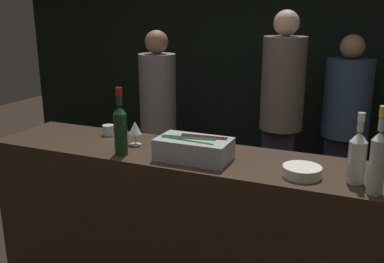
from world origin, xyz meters
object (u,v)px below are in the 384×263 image
at_px(candle_votive, 108,130).
at_px(person_grey_polo, 282,109).
at_px(ice_bin_with_bottles, 194,147).
at_px(red_wine_bottle_burgundy, 120,127).
at_px(person_blond_tee, 158,111).
at_px(white_wine_bottle, 357,155).
at_px(rose_wine_bottle, 378,158).
at_px(bowl_white, 302,171).
at_px(wine_glass, 135,129).
at_px(person_in_hoodie, 345,119).

height_order(candle_votive, person_grey_polo, person_grey_polo).
relative_size(ice_bin_with_bottles, red_wine_bottle_burgundy, 1.05).
bearing_deg(person_blond_tee, white_wine_bottle, -33.48).
xyz_separation_m(candle_votive, rose_wine_bottle, (1.57, -0.31, 0.13)).
bearing_deg(ice_bin_with_bottles, bowl_white, -2.34).
height_order(ice_bin_with_bottles, wine_glass, wine_glass).
bearing_deg(candle_votive, wine_glass, -22.83).
xyz_separation_m(bowl_white, rose_wine_bottle, (0.32, -0.08, 0.14)).
bearing_deg(white_wine_bottle, bowl_white, -174.63).
bearing_deg(rose_wine_bottle, ice_bin_with_bottles, 173.57).
relative_size(rose_wine_bottle, white_wine_bottle, 1.17).
distance_m(bowl_white, candle_votive, 1.27).
height_order(bowl_white, white_wine_bottle, white_wine_bottle).
xyz_separation_m(rose_wine_bottle, red_wine_bottle_burgundy, (-1.29, 0.03, -0.01)).
bearing_deg(red_wine_bottle_burgundy, white_wine_bottle, 3.49).
bearing_deg(person_in_hoodie, white_wine_bottle, 115.47).
bearing_deg(candle_votive, red_wine_bottle_burgundy, -46.02).
xyz_separation_m(rose_wine_bottle, person_blond_tee, (-1.88, 1.57, -0.30)).
bearing_deg(person_blond_tee, person_in_hoodie, 24.09).
bearing_deg(rose_wine_bottle, person_grey_polo, 113.86).
bearing_deg(ice_bin_with_bottles, candle_votive, 162.65).
height_order(ice_bin_with_bottles, red_wine_bottle_burgundy, red_wine_bottle_burgundy).
bearing_deg(rose_wine_bottle, bowl_white, 166.50).
height_order(person_in_hoodie, person_blond_tee, person_blond_tee).
distance_m(ice_bin_with_bottles, person_grey_polo, 1.61).
distance_m(bowl_white, red_wine_bottle_burgundy, 0.98).
height_order(ice_bin_with_bottles, rose_wine_bottle, rose_wine_bottle).
relative_size(white_wine_bottle, person_grey_polo, 0.18).
xyz_separation_m(bowl_white, candle_votive, (-1.25, 0.24, 0.01)).
height_order(person_in_hoodie, person_grey_polo, person_grey_polo).
distance_m(ice_bin_with_bottles, candle_votive, 0.71).
distance_m(candle_votive, person_grey_polo, 1.61).
xyz_separation_m(red_wine_bottle_burgundy, white_wine_bottle, (1.20, 0.07, -0.02)).
xyz_separation_m(wine_glass, person_grey_polo, (0.55, 1.49, -0.14)).
bearing_deg(red_wine_bottle_burgundy, rose_wine_bottle, -1.13).
bearing_deg(rose_wine_bottle, person_blond_tee, 139.97).
relative_size(bowl_white, person_blond_tee, 0.11).
xyz_separation_m(bowl_white, person_grey_polo, (-0.43, 1.62, -0.07)).
bearing_deg(person_grey_polo, ice_bin_with_bottles, 89.48).
bearing_deg(bowl_white, person_grey_polo, 104.88).
relative_size(candle_votive, white_wine_bottle, 0.23).
relative_size(bowl_white, candle_votive, 2.47).
height_order(ice_bin_with_bottles, person_in_hoodie, person_in_hoodie).
distance_m(candle_votive, white_wine_bottle, 1.50).
height_order(candle_votive, person_in_hoodie, person_in_hoodie).
distance_m(bowl_white, person_blond_tee, 2.17).
relative_size(bowl_white, red_wine_bottle_burgundy, 0.50).
bearing_deg(ice_bin_with_bottles, person_grey_polo, 85.14).
xyz_separation_m(white_wine_bottle, person_grey_polo, (-0.67, 1.60, -0.17)).
distance_m(bowl_white, rose_wine_bottle, 0.36).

